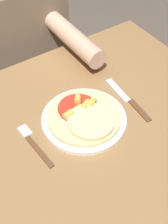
# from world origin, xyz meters

# --- Properties ---
(ground_plane) EXTENTS (8.00, 8.00, 0.00)m
(ground_plane) POSITION_xyz_m (0.00, 0.00, 0.00)
(ground_plane) COLOR brown
(dining_table) EXTENTS (0.93, 0.74, 0.76)m
(dining_table) POSITION_xyz_m (0.00, 0.00, 0.62)
(dining_table) COLOR olive
(dining_table) RESTS_ON ground_plane
(plate) EXTENTS (0.26, 0.26, 0.01)m
(plate) POSITION_xyz_m (-0.01, 0.01, 0.77)
(plate) COLOR silver
(plate) RESTS_ON dining_table
(pizza) EXTENTS (0.22, 0.22, 0.04)m
(pizza) POSITION_xyz_m (-0.01, 0.01, 0.79)
(pizza) COLOR #E0C689
(pizza) RESTS_ON plate
(fork) EXTENTS (0.03, 0.18, 0.00)m
(fork) POSITION_xyz_m (-0.18, 0.02, 0.76)
(fork) COLOR brown
(fork) RESTS_ON dining_table
(knife) EXTENTS (0.03, 0.22, 0.00)m
(knife) POSITION_xyz_m (0.15, 0.00, 0.76)
(knife) COLOR brown
(knife) RESTS_ON dining_table
(person_diner) EXTENTS (0.36, 0.52, 1.13)m
(person_diner) POSITION_xyz_m (0.04, 0.56, 0.66)
(person_diner) COLOR #2D2D38
(person_diner) RESTS_ON ground_plane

